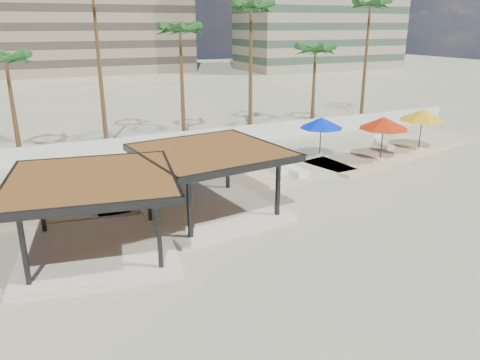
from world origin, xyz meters
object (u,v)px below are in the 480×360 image
object	(u,v)px
umbrella_c	(384,123)
lounger_a	(9,203)
lounger_d	(383,145)
pavilion_central	(211,175)
pavilion_west	(94,208)
lounger_b	(277,167)
lounger_c	(293,170)

from	to	relation	value
umbrella_c	lounger_a	distance (m)	22.61
umbrella_c	lounger_a	xyz separation A→B (m)	(-22.46, 1.28, -2.32)
lounger_a	lounger_d	size ratio (longest dim) A/B	1.04
pavilion_central	pavilion_west	world-z (taller)	pavilion_central
pavilion_west	lounger_b	distance (m)	13.35
pavilion_central	lounger_a	xyz separation A→B (m)	(-9.01, 4.62, -1.57)
lounger_a	lounger_b	bearing A→B (deg)	-113.94
lounger_b	lounger_c	distance (m)	1.11
lounger_c	umbrella_c	bearing A→B (deg)	-95.26
lounger_c	pavilion_central	bearing A→B (deg)	111.04
pavilion_west	lounger_d	distance (m)	23.17
pavilion_central	lounger_d	size ratio (longest dim) A/B	3.71
pavilion_west	umbrella_c	bearing A→B (deg)	25.19
lounger_a	lounger_d	bearing A→B (deg)	-109.39
pavilion_west	lounger_c	world-z (taller)	pavilion_west
pavilion_central	umbrella_c	world-z (taller)	pavilion_central
pavilion_central	lounger_b	xyz separation A→B (m)	(6.02, 4.23, -1.55)
lounger_a	umbrella_c	bearing A→B (deg)	-115.72
pavilion_central	lounger_a	world-z (taller)	pavilion_central
lounger_d	lounger_c	bearing A→B (deg)	112.13
lounger_c	lounger_d	distance (m)	9.73
pavilion_west	lounger_a	bearing A→B (deg)	126.55
lounger_c	lounger_d	world-z (taller)	lounger_c
lounger_a	lounger_d	xyz separation A→B (m)	(25.02, 1.34, -0.00)
pavilion_central	umbrella_c	bearing A→B (deg)	6.76
pavilion_west	lounger_c	distance (m)	13.52
pavilion_west	lounger_a	size ratio (longest dim) A/B	3.70
lounger_b	lounger_d	xyz separation A→B (m)	(9.99, 1.73, -0.02)
pavilion_central	lounger_b	distance (m)	7.52
lounger_a	lounger_c	bearing A→B (deg)	-117.22
umbrella_c	lounger_a	size ratio (longest dim) A/B	2.13
lounger_d	lounger_a	bearing A→B (deg)	99.42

